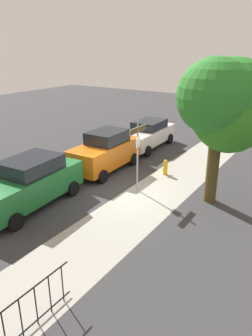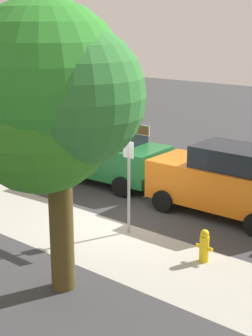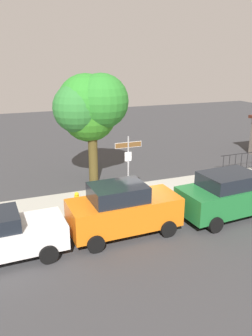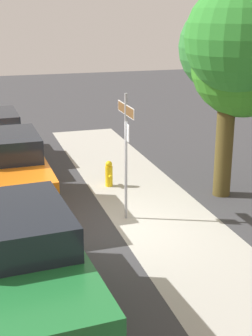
% 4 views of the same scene
% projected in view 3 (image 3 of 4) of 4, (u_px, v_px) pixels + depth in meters
% --- Properties ---
extents(ground_plane, '(60.00, 60.00, 0.00)m').
position_uv_depth(ground_plane, '(141.00, 204.00, 15.87)').
color(ground_plane, '#38383A').
extents(sidewalk_strip, '(24.00, 2.60, 0.00)m').
position_uv_depth(sidewalk_strip, '(167.00, 188.00, 17.71)').
color(sidewalk_strip, '#A7A49A').
rests_on(sidewalk_strip, ground_plane).
extents(street_sign, '(1.26, 0.07, 3.15)m').
position_uv_depth(street_sign, '(128.00, 159.00, 15.39)').
color(street_sign, '#9EA0A5').
rests_on(street_sign, ground_plane).
extents(shade_tree, '(3.85, 3.31, 5.75)m').
position_uv_depth(shade_tree, '(89.00, 107.00, 17.45)').
color(shade_tree, '#493D1B').
rests_on(shade_tree, ground_plane).
extents(car_orange, '(4.24, 2.02, 2.03)m').
position_uv_depth(car_orange, '(123.00, 209.00, 12.92)').
color(car_orange, orange).
rests_on(car_orange, ground_plane).
extents(car_green, '(4.81, 2.33, 1.94)m').
position_uv_depth(car_green, '(232.00, 194.00, 14.44)').
color(car_green, '#1E6B31').
rests_on(car_green, ground_plane).
extents(iron_fence, '(3.86, 0.04, 1.07)m').
position_uv_depth(iron_fence, '(247.00, 161.00, 20.48)').
color(iron_fence, black).
rests_on(iron_fence, ground_plane).
extents(fire_hydrant, '(0.42, 0.22, 0.78)m').
position_uv_depth(fire_hydrant, '(77.00, 200.00, 15.28)').
color(fire_hydrant, yellow).
rests_on(fire_hydrant, ground_plane).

